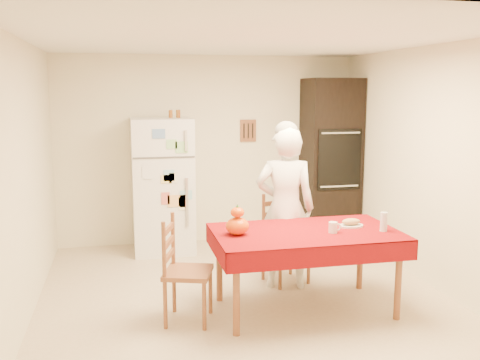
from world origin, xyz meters
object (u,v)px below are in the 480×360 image
object	(u,v)px
wine_glass	(384,222)
coffee_mug	(333,227)
pumpkin_lower	(237,226)
refrigerator	(163,186)
chair_left	(181,266)
dining_table	(306,238)
chair_far	(283,235)
seated_woman	(285,208)
oven_cabinet	(330,160)
bread_plate	(351,226)

from	to	relation	value
wine_glass	coffee_mug	bearing A→B (deg)	174.80
coffee_mug	pumpkin_lower	bearing A→B (deg)	171.22
refrigerator	chair_left	distance (m)	2.21
dining_table	wine_glass	size ratio (longest dim) A/B	9.66
chair_far	seated_woman	bearing A→B (deg)	-116.63
oven_cabinet	chair_far	bearing A→B (deg)	-127.81
pumpkin_lower	bread_plate	size ratio (longest dim) A/B	0.88
wine_glass	bread_plate	bearing A→B (deg)	136.78
chair_far	pumpkin_lower	world-z (taller)	chair_far
bread_plate	dining_table	bearing A→B (deg)	-173.63
refrigerator	coffee_mug	size ratio (longest dim) A/B	17.00
pumpkin_lower	seated_woman	bearing A→B (deg)	43.74
chair_left	oven_cabinet	bearing A→B (deg)	-27.93
dining_table	chair_left	distance (m)	1.17
pumpkin_lower	wine_glass	distance (m)	1.35
seated_woman	pumpkin_lower	xyz separation A→B (m)	(-0.64, -0.61, 0.00)
oven_cabinet	dining_table	size ratio (longest dim) A/B	1.29
oven_cabinet	seated_woman	distance (m)	2.00
chair_far	wine_glass	size ratio (longest dim) A/B	5.40
chair_far	coffee_mug	size ratio (longest dim) A/B	9.50
chair_left	bread_plate	xyz separation A→B (m)	(1.63, 0.04, 0.26)
pumpkin_lower	dining_table	bearing A→B (deg)	-1.51
chair_far	coffee_mug	world-z (taller)	chair_far
refrigerator	seated_woman	distance (m)	1.94
chair_left	coffee_mug	world-z (taller)	chair_left
oven_cabinet	dining_table	bearing A→B (deg)	-117.01
oven_cabinet	pumpkin_lower	size ratio (longest dim) A/B	10.44
bread_plate	wine_glass	bearing A→B (deg)	-43.22
coffee_mug	bread_plate	xyz separation A→B (m)	(0.25, 0.17, -0.04)
dining_table	pumpkin_lower	world-z (taller)	pumpkin_lower
pumpkin_lower	coffee_mug	bearing A→B (deg)	-8.78
refrigerator	pumpkin_lower	xyz separation A→B (m)	(0.49, -2.18, -0.01)
dining_table	refrigerator	bearing A→B (deg)	117.31
pumpkin_lower	chair_far	bearing A→B (deg)	49.70
chair_left	dining_table	bearing A→B (deg)	-72.62
oven_cabinet	wine_glass	bearing A→B (deg)	-100.58
seated_woman	oven_cabinet	bearing A→B (deg)	-109.85
dining_table	chair_left	xyz separation A→B (m)	(-1.15, 0.01, -0.18)
wine_glass	refrigerator	bearing A→B (deg)	127.83
chair_left	coffee_mug	xyz separation A→B (m)	(1.37, -0.13, 0.30)
chair_far	seated_woman	xyz separation A→B (m)	(-0.03, -0.18, 0.33)
dining_table	chair_left	world-z (taller)	chair_left
bread_plate	chair_left	bearing A→B (deg)	-178.50
refrigerator	seated_woman	size ratio (longest dim) A/B	1.01
chair_left	wine_glass	bearing A→B (deg)	-77.35
chair_left	coffee_mug	distance (m)	1.41
wine_glass	bread_plate	world-z (taller)	wine_glass
wine_glass	chair_left	bearing A→B (deg)	174.77
oven_cabinet	chair_far	xyz separation A→B (m)	(-1.11, -1.43, -0.59)
oven_cabinet	bread_plate	world-z (taller)	oven_cabinet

